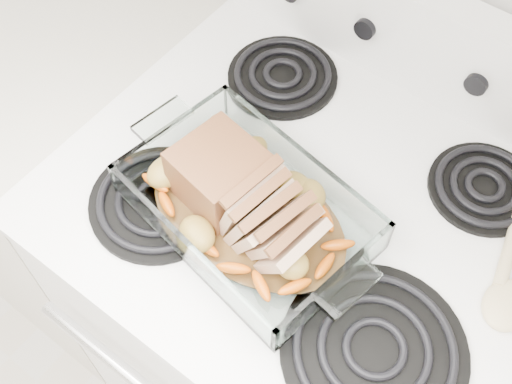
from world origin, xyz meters
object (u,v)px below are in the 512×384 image
Objects in this scene: electric_range at (304,310)px; baking_dish at (248,212)px; pork_roast at (235,192)px; counter_left at (83,161)px.

electric_range reaches higher than baking_dish.
pork_roast is (-0.02, -0.00, 0.03)m from baking_dish.
pork_roast reaches higher than counter_left.
electric_range reaches higher than counter_left.
baking_dish reaches higher than counter_left.
baking_dish is at bearing -121.26° from electric_range.
electric_range is 1.20× the size of counter_left.
counter_left is 0.79m from pork_roast.
baking_dish is at bearing -23.20° from pork_roast.
counter_left is 3.94× the size of pork_roast.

